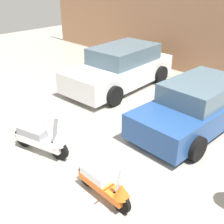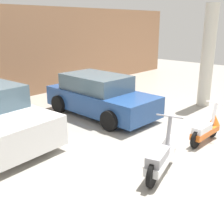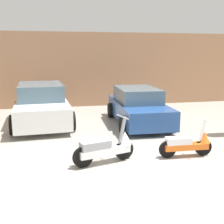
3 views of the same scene
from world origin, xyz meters
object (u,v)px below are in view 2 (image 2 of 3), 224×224
object	(u,v)px
scooter_front_left	(162,154)
scooter_front_right	(207,129)
support_column_side	(208,56)
car_rear_center	(100,96)

from	to	relation	value
scooter_front_left	scooter_front_right	size ratio (longest dim) A/B	1.10
support_column_side	car_rear_center	bearing A→B (deg)	148.63
scooter_front_left	support_column_side	bearing A→B (deg)	0.63
scooter_front_right	car_rear_center	xyz separation A→B (m)	(-0.23, 3.44, 0.27)
scooter_front_left	support_column_side	size ratio (longest dim) A/B	0.43
support_column_side	scooter_front_right	bearing A→B (deg)	-153.97
scooter_front_left	car_rear_center	size ratio (longest dim) A/B	0.39
scooter_front_right	scooter_front_left	bearing A→B (deg)	-178.54
car_rear_center	support_column_side	bearing A→B (deg)	60.26
scooter_front_left	support_column_side	distance (m)	5.39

